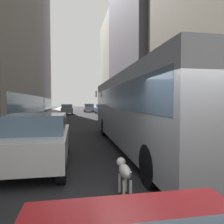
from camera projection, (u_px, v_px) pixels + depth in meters
name	position (u px, v px, depth m)	size (l,w,h in m)	color
ground_plane	(84.00, 113.00, 38.05)	(120.00, 120.00, 0.00)	#232326
sidewalk_left	(51.00, 113.00, 37.05)	(2.40, 110.00, 0.15)	#9E9991
sidewalk_right	(115.00, 112.00, 39.06)	(2.40, 110.00, 0.15)	gray
building_left_far	(25.00, 32.00, 44.77)	(8.57, 19.51, 33.46)	slate
building_right_mid	(153.00, 17.00, 36.39)	(11.98, 21.62, 33.32)	slate
building_right_far	(122.00, 63.00, 60.88)	(9.40, 23.19, 26.20)	#B2A893
transit_bus	(142.00, 107.00, 9.14)	(2.78, 11.53, 3.05)	#999EA3
car_white_van	(37.00, 140.00, 6.47)	(1.81, 3.98, 1.62)	silver
car_grey_wagon	(67.00, 109.00, 33.71)	(1.80, 4.15, 1.62)	slate
car_blue_hatchback	(102.00, 109.00, 34.31)	(1.88, 4.63, 1.62)	#4C6BB7
car_silver_sedan	(89.00, 108.00, 42.53)	(1.91, 4.53, 1.62)	#B7BABF
dalmatian_dog	(124.00, 171.00, 4.51)	(0.22, 0.96, 0.72)	white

